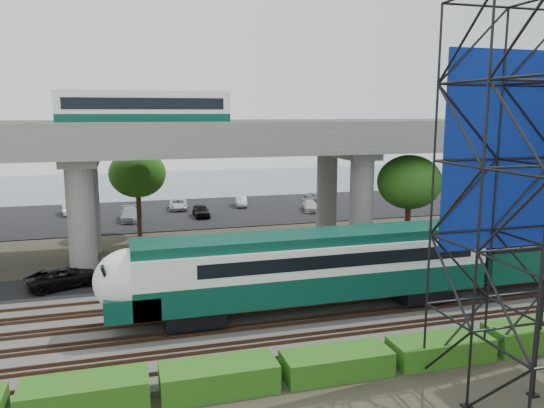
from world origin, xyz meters
name	(u,v)px	position (x,y,z in m)	size (l,w,h in m)	color
ground	(284,336)	(0.00, 0.00, 0.00)	(140.00, 140.00, 0.00)	#474233
ballast_bed	(272,319)	(0.00, 2.00, 0.10)	(90.00, 12.00, 0.20)	slate
service_road	(238,274)	(0.00, 10.50, 0.04)	(90.00, 5.00, 0.08)	black
parking_lot	(193,212)	(0.00, 34.00, 0.04)	(90.00, 18.00, 0.08)	black
harbor_water	(173,186)	(0.00, 56.00, 0.01)	(140.00, 40.00, 0.03)	#456171
rail_tracks	(272,316)	(0.00, 2.00, 0.28)	(90.00, 9.52, 0.16)	#472D1E
commuter_train	(352,262)	(4.50, 2.00, 2.88)	(29.30, 3.06, 4.30)	black
overpass	(216,149)	(-0.40, 16.00, 8.21)	(80.00, 12.00, 12.40)	#9E9B93
hedge_strip	(337,362)	(1.01, -4.30, 0.56)	(34.60, 1.80, 1.20)	#275814
trees	(159,185)	(-4.67, 16.17, 5.57)	(40.94, 16.94, 7.69)	#382314
suv	(65,277)	(-11.08, 10.73, 0.72)	(2.11, 4.58, 1.27)	black
parked_cars	(195,207)	(0.18, 33.40, 0.68)	(37.71, 9.49, 1.30)	white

